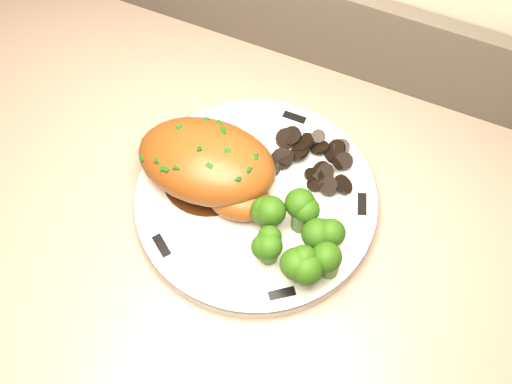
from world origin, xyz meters
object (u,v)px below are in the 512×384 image
at_px(plate, 256,200).
at_px(chicken_breast, 210,165).
at_px(broccoli_florets, 299,240).
at_px(counter, 172,353).

height_order(plate, chicken_breast, chicken_breast).
bearing_deg(broccoli_florets, plate, 147.60).
height_order(counter, broccoli_florets, counter).
relative_size(counter, broccoli_florets, 20.85).
bearing_deg(plate, broccoli_florets, -32.40).
relative_size(chicken_breast, broccoli_florets, 1.55).
height_order(plate, broccoli_florets, broccoli_florets).
bearing_deg(broccoli_florets, chicken_breast, 160.60).
height_order(chicken_breast, broccoli_florets, chicken_breast).
xyz_separation_m(counter, broccoli_florets, (0.19, 0.05, 0.52)).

